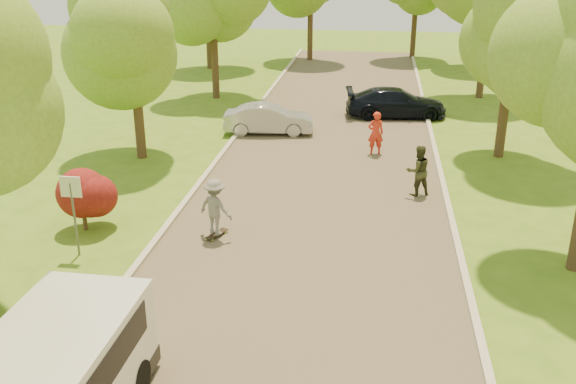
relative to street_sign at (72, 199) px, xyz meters
The scene contains 14 objects.
ground 7.22m from the street_sign, 34.59° to the right, with size 100.00×100.00×0.00m, color #426A19.
road 7.22m from the street_sign, 34.59° to the left, with size 8.00×60.00×0.01m, color #4C4438.
curb_left 4.62m from the street_sign, 66.37° to the left, with size 0.18×60.00×0.12m, color #B2AD9E.
curb_right 10.74m from the street_sign, 22.10° to the left, with size 0.18×60.00×0.12m, color #B2AD9E.
street_sign is the anchor object (origin of this frame).
red_shrub 1.65m from the street_sign, 108.43° to the left, with size 1.70×1.70×1.95m.
tree_l_midb 8.61m from the street_sign, 97.22° to the left, with size 4.30×4.20×6.62m.
tree_r_midb 16.27m from the street_sign, 38.90° to the left, with size 4.51×4.40×7.01m.
silver_sedan 12.29m from the street_sign, 75.74° to the left, with size 1.31×3.76×1.24m, color #A2A2A7.
dark_sedan 17.56m from the street_sign, 61.43° to the left, with size 1.87×4.61×1.34m, color black.
longboard 3.93m from the street_sign, 25.18° to the left, with size 0.53×0.84×0.10m.
skateboarder 3.71m from the street_sign, 25.18° to the left, with size 1.03×0.59×1.59m, color slate.
person_striped 12.24m from the street_sign, 51.95° to the left, with size 0.61×0.40×1.67m, color red.
person_olive 10.53m from the street_sign, 31.76° to the left, with size 0.81×0.63×1.66m, color #32351F.
Camera 1 is at (1.71, -10.10, 7.66)m, focal length 40.00 mm.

